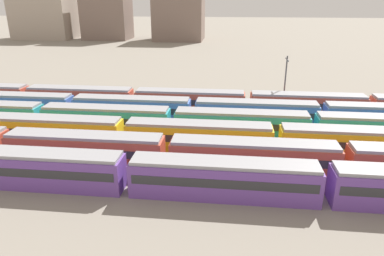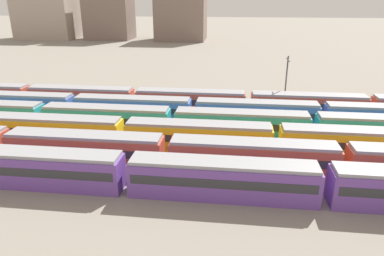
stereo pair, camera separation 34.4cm
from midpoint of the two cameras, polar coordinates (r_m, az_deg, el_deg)
name	(u,v)px [view 2 (the right image)]	position (r m, az deg, el deg)	size (l,w,h in m)	color
train_track_0	(325,184)	(35.38, 20.84, -8.50)	(112.50, 3.06, 3.75)	#6B429E
train_track_1	(167,153)	(39.50, -3.87, -4.00)	(74.70, 3.06, 3.75)	#BC4C38
train_track_2	(124,133)	(45.67, -10.64, -0.85)	(74.70, 3.06, 3.75)	yellow
train_track_3	(313,127)	(49.72, 19.05, 0.13)	(112.50, 3.06, 3.75)	teal
train_track_4	(256,113)	(53.58, 10.49, 2.37)	(93.60, 3.06, 3.75)	#4C70BC
train_track_5	(191,101)	(58.82, -0.07, 4.35)	(93.60, 3.06, 3.75)	#BC4C38
catenary_pole_1	(286,80)	(61.20, 15.06, 7.40)	(0.24, 3.20, 9.16)	#4C4C51
distant_building_0	(48,14)	(180.04, -22.05, 16.61)	(25.35, 19.86, 20.95)	#A89989
distant_building_1	(109,12)	(168.54, -13.16, 17.78)	(19.73, 14.96, 23.51)	#7A665B
distant_building_2	(181,15)	(160.80, -1.67, 17.68)	(20.97, 18.46, 20.77)	#7A665B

